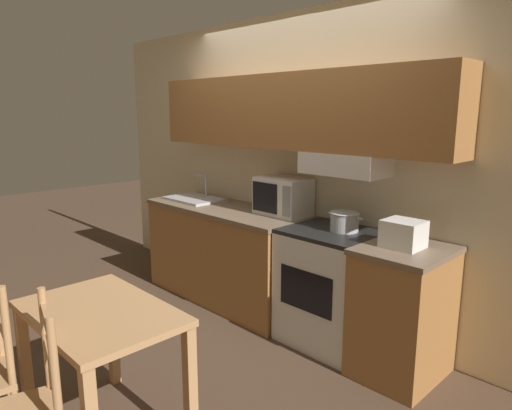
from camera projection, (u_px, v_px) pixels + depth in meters
ground_plane at (296, 307)px, 4.15m from camera, size 16.00×16.00×0.00m
wall_back at (296, 144)px, 3.80m from camera, size 5.28×0.38×2.55m
lower_counter_main at (226, 253)px, 4.27m from camera, size 1.70×0.63×0.88m
lower_counter_right_stub at (403, 311)px, 3.02m from camera, size 0.53×0.63×0.88m
stove_range at (330, 287)px, 3.45m from camera, size 0.67×0.59×0.88m
cooking_pot at (344, 221)px, 3.33m from camera, size 0.30×0.22×0.14m
microwave at (283, 196)px, 3.85m from camera, size 0.45×0.30×0.32m
toaster at (403, 234)px, 2.93m from camera, size 0.25×0.22×0.18m
sink_basin at (195, 198)px, 4.51m from camera, size 0.56×0.40×0.25m
dining_table at (101, 332)px, 2.41m from camera, size 0.91×0.60×0.73m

